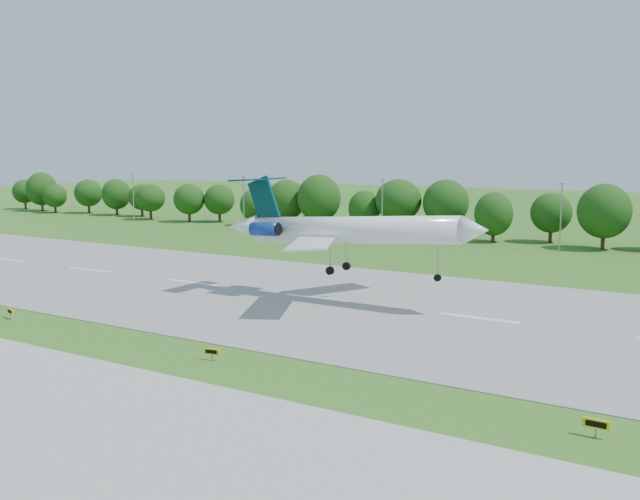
{
  "coord_description": "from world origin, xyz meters",
  "views": [
    {
      "loc": [
        44.23,
        -46.34,
        17.36
      ],
      "look_at": [
        4.67,
        18.0,
        7.06
      ],
      "focal_mm": 40.0,
      "sensor_mm": 36.0,
      "label": 1
    }
  ],
  "objects_px": {
    "taxi_sign_left": "(10,311)",
    "service_vehicle_a": "(275,230)",
    "service_vehicle_b": "(265,232)",
    "airliner": "(339,229)"
  },
  "relations": [
    {
      "from": "service_vehicle_a",
      "to": "service_vehicle_b",
      "type": "height_order",
      "value": "service_vehicle_b"
    },
    {
      "from": "service_vehicle_b",
      "to": "airliner",
      "type": "bearing_deg",
      "value": -123.51
    },
    {
      "from": "taxi_sign_left",
      "to": "service_vehicle_a",
      "type": "height_order",
      "value": "service_vehicle_a"
    },
    {
      "from": "airliner",
      "to": "service_vehicle_a",
      "type": "bearing_deg",
      "value": 130.65
    },
    {
      "from": "taxi_sign_left",
      "to": "service_vehicle_a",
      "type": "relative_size",
      "value": 0.43
    },
    {
      "from": "taxi_sign_left",
      "to": "service_vehicle_b",
      "type": "height_order",
      "value": "service_vehicle_b"
    },
    {
      "from": "airliner",
      "to": "service_vehicle_a",
      "type": "distance_m",
      "value": 75.17
    },
    {
      "from": "service_vehicle_a",
      "to": "taxi_sign_left",
      "type": "bearing_deg",
      "value": -171.86
    },
    {
      "from": "airliner",
      "to": "taxi_sign_left",
      "type": "xyz_separation_m",
      "value": [
        -25.14,
        -25.81,
        -7.86
      ]
    },
    {
      "from": "service_vehicle_a",
      "to": "service_vehicle_b",
      "type": "distance_m",
      "value": 5.43
    }
  ]
}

